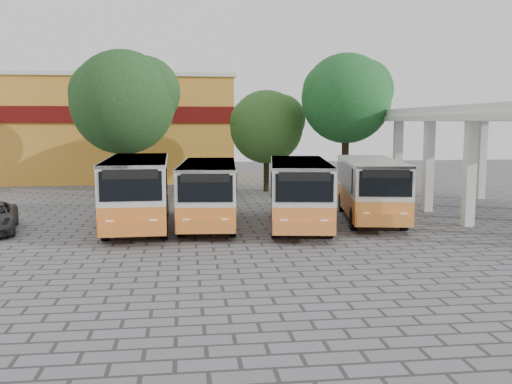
{
  "coord_description": "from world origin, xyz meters",
  "views": [
    {
      "loc": [
        -4.76,
        -22.06,
        4.63
      ],
      "look_at": [
        -1.56,
        3.32,
        1.5
      ],
      "focal_mm": 40.0,
      "sensor_mm": 36.0,
      "label": 1
    }
  ],
  "objects": [
    {
      "name": "bus_centre_right",
      "position": [
        0.28,
        2.64,
        1.7
      ],
      "size": [
        3.66,
        8.43,
        2.93
      ],
      "rotation": [
        0.0,
        0.0,
        -0.15
      ],
      "color": "orange",
      "rests_on": "ground"
    },
    {
      "name": "bus_far_right",
      "position": [
        3.98,
        3.87,
        1.67
      ],
      "size": [
        3.77,
        8.32,
        2.88
      ],
      "rotation": [
        0.0,
        0.0,
        -0.17
      ],
      "color": "orange",
      "rests_on": "ground"
    },
    {
      "name": "terminal_shelter",
      "position": [
        10.5,
        4.0,
        4.91
      ],
      "size": [
        6.8,
        15.8,
        5.4
      ],
      "color": "silver",
      "rests_on": "ground"
    },
    {
      "name": "shophouse_block",
      "position": [
        -11.0,
        25.99,
        4.16
      ],
      "size": [
        20.4,
        10.4,
        8.3
      ],
      "color": "orange",
      "rests_on": "ground"
    },
    {
      "name": "tree_right",
      "position": [
        5.31,
        12.66,
        6.28
      ],
      "size": [
        5.84,
        5.56,
        8.88
      ],
      "color": "black",
      "rests_on": "ground"
    },
    {
      "name": "tree_left",
      "position": [
        -8.36,
        13.92,
        6.06
      ],
      "size": [
        6.69,
        6.37,
        9.04
      ],
      "color": "#442C11",
      "rests_on": "ground"
    },
    {
      "name": "bus_far_left",
      "position": [
        -6.82,
        3.34,
        1.77
      ],
      "size": [
        2.77,
        8.55,
        3.06
      ],
      "rotation": [
        0.0,
        0.0,
        0.02
      ],
      "color": "orange",
      "rests_on": "ground"
    },
    {
      "name": "tree_middle",
      "position": [
        0.77,
        15.82,
        4.49
      ],
      "size": [
        5.13,
        4.89,
        6.78
      ],
      "color": "black",
      "rests_on": "ground"
    },
    {
      "name": "bus_centre_left",
      "position": [
        -3.69,
        3.39,
        1.64
      ],
      "size": [
        2.98,
        8.02,
        2.83
      ],
      "rotation": [
        0.0,
        0.0,
        -0.08
      ],
      "color": "orange",
      "rests_on": "ground"
    },
    {
      "name": "ground",
      "position": [
        0.0,
        0.0,
        0.0
      ],
      "size": [
        90.0,
        90.0,
        0.0
      ],
      "primitive_type": "plane",
      "color": "slate",
      "rests_on": "ground"
    }
  ]
}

